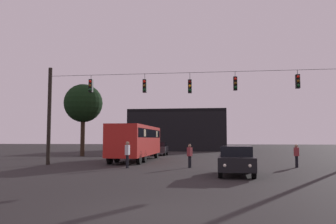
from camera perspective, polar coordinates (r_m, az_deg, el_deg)
The scene contains 10 objects.
ground_plane at distance 33.16m, azimuth 4.69°, elevation -7.78°, with size 168.00×168.00×0.00m, color black.
overhead_signal_span at distance 23.97m, azimuth 3.57°, elevation 1.22°, with size 21.09×0.44×7.22m.
city_bus at distance 29.81m, azimuth -5.31°, elevation -4.56°, with size 2.62×11.02×3.00m.
car_near_right at distance 18.40m, azimuth 11.39°, elevation -7.87°, with size 2.00×4.41×1.52m.
car_far_left at distance 39.72m, azimuth -1.53°, elevation -6.10°, with size 2.00×4.41×1.52m.
pedestrian_crossing_left at distance 24.27m, azimuth 20.75°, elevation -6.69°, with size 0.28×0.38×1.53m.
pedestrian_crossing_center at distance 22.57m, azimuth 3.66°, elevation -7.15°, with size 0.36×0.42×1.54m.
pedestrian_crossing_right at distance 22.42m, azimuth -6.83°, elevation -6.83°, with size 0.26×0.37×1.73m.
corner_building at distance 57.06m, azimuth 1.89°, elevation -3.13°, with size 15.34×10.47×6.54m.
tree_left_silhouette at distance 38.64m, azimuth -14.03°, elevation 1.38°, with size 4.21×4.21×7.93m.
Camera 1 is at (1.67, -8.56, 1.91)m, focal length 36.33 mm.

